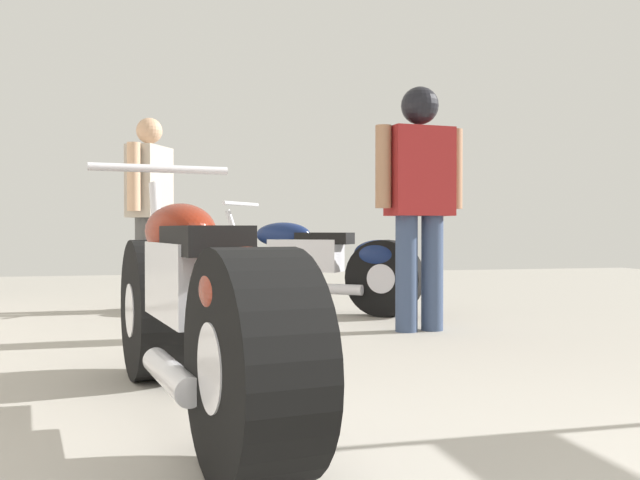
# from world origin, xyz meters

# --- Properties ---
(ground_plane) EXTENTS (14.83, 14.83, 0.00)m
(ground_plane) POSITION_xyz_m (0.00, 3.09, 0.00)
(ground_plane) COLOR #9E998E
(motorcycle_maroon_cruiser) EXTENTS (0.71, 2.11, 0.98)m
(motorcycle_maroon_cruiser) POSITION_xyz_m (-0.72, 2.01, 0.40)
(motorcycle_maroon_cruiser) COLOR black
(motorcycle_maroon_cruiser) RESTS_ON ground_plane
(motorcycle_black_naked) EXTENTS (1.70, 1.33, 0.93)m
(motorcycle_black_naked) POSITION_xyz_m (0.42, 5.14, 0.39)
(motorcycle_black_naked) COLOR black
(motorcycle_black_naked) RESTS_ON ground_plane
(mechanic_in_blue) EXTENTS (0.41, 0.63, 1.63)m
(mechanic_in_blue) POSITION_xyz_m (-0.87, 5.58, 0.92)
(mechanic_in_blue) COLOR #4C4C4C
(mechanic_in_blue) RESTS_ON ground_plane
(mechanic_with_helmet) EXTENTS (0.65, 0.28, 1.65)m
(mechanic_with_helmet) POSITION_xyz_m (0.90, 3.92, 0.99)
(mechanic_with_helmet) COLOR #384766
(mechanic_with_helmet) RESTS_ON ground_plane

